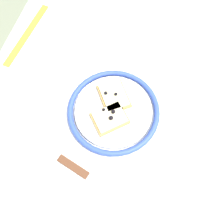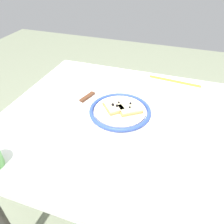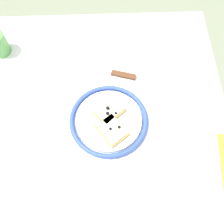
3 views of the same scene
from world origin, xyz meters
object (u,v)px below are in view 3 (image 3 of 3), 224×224
at_px(knife, 115,73).
at_px(fork, 122,178).
at_px(plate, 109,120).
at_px(pizza_slice_near, 109,111).
at_px(pizza_slice_far, 112,130).
at_px(dining_table, 100,146).

xyz_separation_m(knife, fork, (-0.38, -0.01, -0.00)).
distance_m(plate, fork, 0.19).
relative_size(pizza_slice_near, pizza_slice_far, 0.97).
bearing_deg(plate, knife, -8.43).
xyz_separation_m(pizza_slice_near, knife, (0.16, -0.02, -0.02)).
bearing_deg(pizza_slice_near, plate, 174.29).
height_order(pizza_slice_near, pizza_slice_far, pizza_slice_near).
bearing_deg(pizza_slice_near, fork, -171.91).
xyz_separation_m(dining_table, plate, (0.05, -0.03, 0.11)).
distance_m(pizza_slice_near, pizza_slice_far, 0.07).
xyz_separation_m(dining_table, fork, (-0.14, -0.07, 0.10)).
bearing_deg(pizza_slice_near, knife, -8.91).
distance_m(dining_table, knife, 0.27).
height_order(pizza_slice_far, fork, pizza_slice_far).
height_order(dining_table, pizza_slice_far, pizza_slice_far).
bearing_deg(fork, knife, 0.91).
distance_m(pizza_slice_far, knife, 0.23).
bearing_deg(knife, pizza_slice_near, 171.09).
relative_size(pizza_slice_near, fork, 0.58).
xyz_separation_m(pizza_slice_far, fork, (-0.15, -0.02, -0.02)).
bearing_deg(knife, dining_table, 165.86).
height_order(plate, pizza_slice_near, pizza_slice_near).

